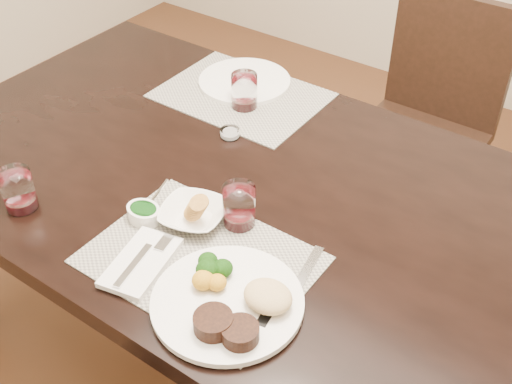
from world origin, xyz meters
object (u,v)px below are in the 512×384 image
Objects in this scene: chair_far at (429,115)px; steak_knife at (281,298)px; dinner_plate at (232,303)px; wine_glass_near at (239,207)px; far_plate at (245,81)px; cracker_bowl at (193,214)px.

steak_knife is at bearing -82.31° from chair_far.
wine_glass_near reaches higher than dinner_plate.
dinner_plate is 0.87m from far_plate.
chair_far reaches higher than wine_glass_near.
steak_knife is 1.43× the size of cracker_bowl.
cracker_bowl is (-0.22, 0.15, 0.00)m from dinner_plate.
dinner_plate is at bearing -34.50° from cracker_bowl.
far_plate is (-0.36, 0.51, -0.04)m from wine_glass_near.
wine_glass_near is (-0.20, 0.14, 0.04)m from steak_knife.
cracker_bowl reaches higher than dinner_plate.
cracker_bowl is (-0.13, -1.11, 0.27)m from chair_far.
steak_knife is 0.86m from far_plate.
cracker_bowl reaches higher than steak_knife.
chair_far is at bearing 83.44° from cracker_bowl.
far_plate is at bearing 121.21° from steak_knife.
far_plate is (-0.27, 0.56, -0.01)m from cracker_bowl.
steak_knife is at bearing 38.02° from dinner_plate.
chair_far is at bearing 54.04° from far_plate.
chair_far is at bearing 84.88° from dinner_plate.
steak_knife reaches higher than far_plate.
wine_glass_near is (-0.04, -1.06, 0.30)m from chair_far.
steak_knife is 0.30m from cracker_bowl.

